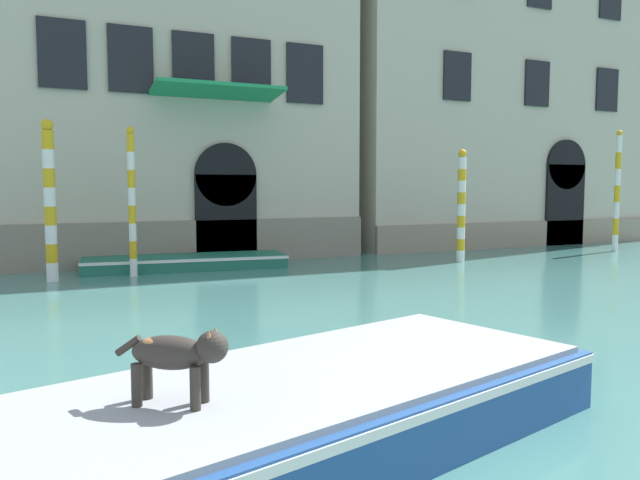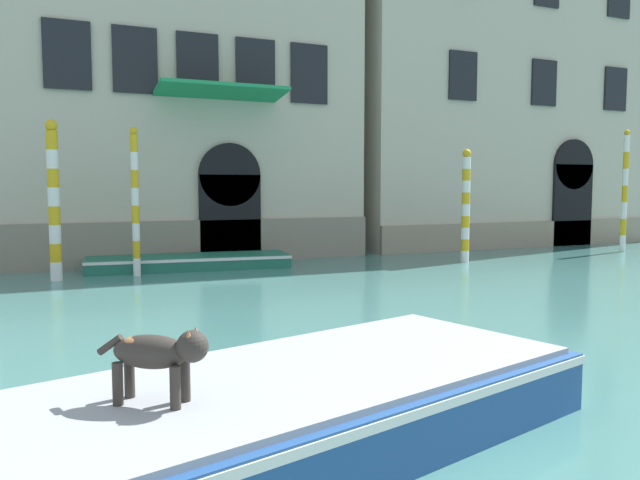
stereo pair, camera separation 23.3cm
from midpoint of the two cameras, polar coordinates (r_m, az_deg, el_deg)
palazzo_left at (r=22.05m, az=-12.66°, el=16.03°), size 10.94×7.40×13.20m
palazzo_right at (r=28.09m, az=15.71°, el=17.68°), size 13.80×6.13×17.19m
boat_foreground at (r=5.17m, az=-11.69°, el=-17.18°), size 8.22×4.27×0.64m
dog_on_deck at (r=4.87m, az=-13.16°, el=-10.07°), size 0.77×0.59×0.59m
boat_moored_near_palazzo at (r=17.69m, az=-11.48°, el=-1.94°), size 5.63×2.12×0.38m
mooring_pole_0 at (r=16.31m, az=-22.78°, el=3.40°), size 0.28×0.28×3.88m
mooring_pole_1 at (r=24.29m, az=26.34°, el=4.06°), size 0.20×0.20×4.25m
mooring_pole_2 at (r=16.51m, az=-16.14°, el=3.41°), size 0.19×0.19×3.78m
mooring_pole_3 at (r=19.27m, az=13.52°, el=3.10°), size 0.26×0.26×3.40m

